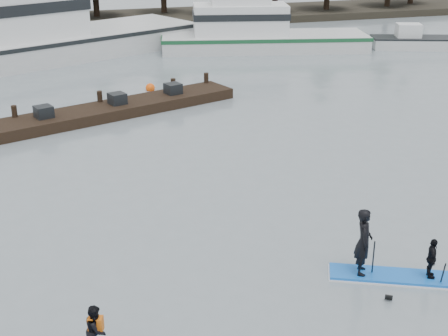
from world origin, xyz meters
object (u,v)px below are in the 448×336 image
object	(u,v)px
fishing_boat_medium	(258,41)
floating_dock	(88,115)
fishing_boat_large	(36,46)
paddleboard_duo	(385,255)

from	to	relation	value
fishing_boat_medium	floating_dock	distance (m)	17.70
floating_dock	fishing_boat_large	bearing A→B (deg)	78.89
fishing_boat_large	paddleboard_duo	size ratio (longest dim) A/B	6.61
floating_dock	paddleboard_duo	distance (m)	16.60
fishing_boat_medium	floating_dock	world-z (taller)	fishing_boat_medium
fishing_boat_large	fishing_boat_medium	world-z (taller)	fishing_boat_large
fishing_boat_medium	paddleboard_duo	world-z (taller)	fishing_boat_medium
fishing_boat_large	fishing_boat_medium	xyz separation A→B (m)	(14.48, -0.92, -0.30)
fishing_boat_large	fishing_boat_medium	distance (m)	14.52
fishing_boat_large	paddleboard_duo	xyz separation A→B (m)	(8.04, -28.90, -0.21)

